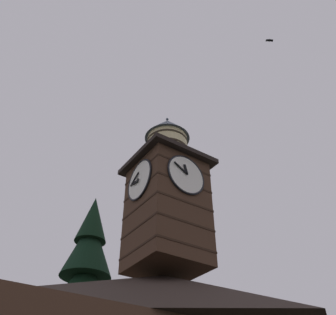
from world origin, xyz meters
name	(u,v)px	position (x,y,z in m)	size (l,w,h in m)	color
clock_tower	(167,193)	(2.03, -2.34, 11.25)	(3.86, 3.86, 9.21)	#422B1E
moon	(136,291)	(-14.45, -34.46, 17.85)	(1.72, 1.72, 1.72)	silver
flying_bird_high	(269,40)	(-2.18, 2.87, 21.29)	(0.46, 0.36, 0.11)	black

